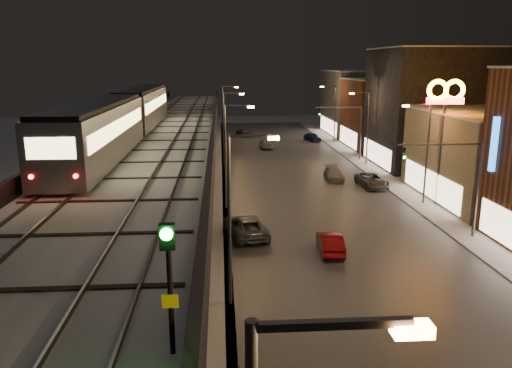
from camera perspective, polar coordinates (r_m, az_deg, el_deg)
name	(u,v)px	position (r m, az deg, el deg)	size (l,w,h in m)	color
road_surface	(311,194)	(48.36, 6.26, -1.19)	(17.00, 120.00, 0.06)	#46474D
sidewalk_right	(412,192)	(51.08, 17.37, -0.90)	(4.00, 120.00, 0.14)	#9FA1A8
under_viaduct_pavement	(169,197)	(47.85, -9.86, -1.48)	(11.00, 120.00, 0.06)	#9FA1A8
elevated_viaduct	(163,144)	(43.63, -10.55, 4.54)	(9.00, 100.00, 6.30)	black
viaduct_trackbed	(163,135)	(43.64, -10.59, 5.57)	(8.40, 100.00, 0.32)	#B2B7C1
viaduct_parapet_streetside	(214,129)	(43.33, -4.85, 6.31)	(0.30, 100.00, 1.10)	black
viaduct_parapet_far	(111,130)	(44.31, -16.23, 5.98)	(0.30, 100.00, 1.10)	black
building_c	(497,157)	(50.43, 25.82, 2.84)	(12.20, 15.20, 8.16)	#776C53
building_d	(428,108)	(64.30, 19.08, 8.20)	(12.20, 13.20, 14.16)	black
building_e	(389,113)	(77.50, 14.95, 7.79)	(12.20, 12.20, 10.16)	#5B2C1D
building_f	(363,103)	(90.77, 12.11, 9.05)	(12.20, 16.20, 11.16)	#484848
streetlight_left_1	(235,209)	(25.01, -2.45, -2.85)	(2.57, 0.28, 9.00)	#38383A
streetlight_left_2	(228,149)	(42.58, -3.17, 4.02)	(2.57, 0.28, 9.00)	#38383A
streetlight_right_2	(425,147)	(46.14, 18.71, 4.06)	(2.56, 0.28, 9.00)	#38383A
streetlight_left_3	(226,124)	(60.40, -3.47, 6.85)	(2.57, 0.28, 9.00)	#38383A
streetlight_right_3	(366,123)	(62.96, 12.46, 6.83)	(2.56, 0.28, 9.00)	#38383A
streetlight_left_4	(224,110)	(78.30, -3.63, 8.39)	(2.57, 0.28, 9.00)	#38383A
streetlight_right_4	(333,110)	(80.30, 8.84, 8.39)	(2.56, 0.28, 9.00)	#38383A
traffic_light_rig_a	(463,178)	(37.87, 22.54, 0.64)	(6.10, 0.34, 7.00)	#38383A
traffic_light_rig_b	(352,126)	(65.67, 10.94, 6.53)	(6.10, 0.34, 7.00)	#38383A
subway_train	(125,116)	(40.56, -14.75, 7.53)	(2.88, 35.23, 3.44)	gray
rail_signal	(169,264)	(9.79, -9.96, -8.97)	(0.32, 0.41, 2.78)	black
car_near_white	(330,244)	(33.70, 8.48, -6.76)	(1.42, 4.08, 1.34)	#6A0609
car_mid_silver	(246,227)	(36.35, -1.17, -4.93)	(2.52, 5.47, 1.52)	#52565C
car_mid_dark	(266,144)	(74.36, 1.16, 4.58)	(1.82, 4.48, 1.30)	gray
car_far_white	(243,132)	(86.47, -1.44, 5.91)	(1.76, 4.38, 1.49)	#3E3F40
car_onc_dark	(372,181)	(51.97, 13.13, 0.33)	(2.30, 5.00, 1.39)	#4E4E51
car_onc_white	(334,174)	(54.64, 8.88, 1.10)	(1.79, 4.40, 1.28)	gray
car_onc_red	(312,137)	(81.62, 6.44, 5.33)	(1.61, 4.00, 1.36)	#111B35
sign_mcdonalds	(445,102)	(45.78, 20.80, 8.74)	(3.28, 0.52, 11.03)	#38383A
sign_carwash	(503,154)	(38.72, 26.38, 3.11)	(1.69, 0.35, 8.77)	#38383A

